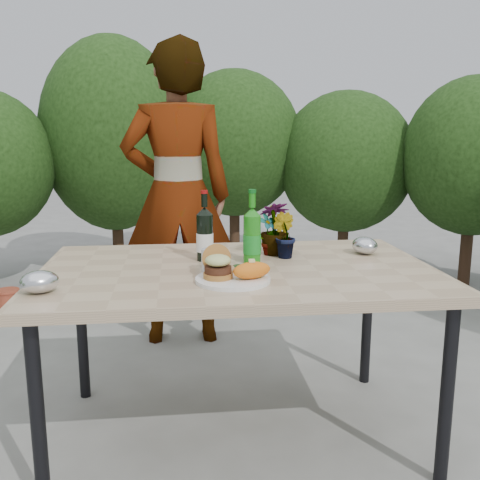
{
  "coord_description": "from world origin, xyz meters",
  "views": [
    {
      "loc": [
        -0.23,
        -2.12,
        1.29
      ],
      "look_at": [
        0.0,
        -0.08,
        0.88
      ],
      "focal_mm": 40.0,
      "sensor_mm": 36.0,
      "label": 1
    }
  ],
  "objects": [
    {
      "name": "sweet_potato",
      "position": [
        0.03,
        -0.23,
        0.8
      ],
      "size": [
        0.17,
        0.12,
        0.06
      ],
      "primitive_type": "ellipsoid",
      "rotation": [
        0.0,
        0.0,
        0.35
      ],
      "color": "orange",
      "rests_on": "dinner_plate"
    },
    {
      "name": "wine_bottle",
      "position": [
        -0.13,
        0.14,
        0.86
      ],
      "size": [
        0.07,
        0.07,
        0.3
      ],
      "rotation": [
        0.0,
        0.0,
        -0.42
      ],
      "color": "black",
      "rests_on": "patio_table"
    },
    {
      "name": "terracotta_pot",
      "position": [
        -1.53,
        1.9,
        0.07
      ],
      "size": [
        0.17,
        0.17,
        0.14
      ],
      "color": "#B1462D",
      "rests_on": "ground"
    },
    {
      "name": "seedling_left",
      "position": [
        0.16,
        0.21,
        0.85
      ],
      "size": [
        0.12,
        0.11,
        0.19
      ],
      "primitive_type": "imported",
      "rotation": [
        0.0,
        0.0,
        0.58
      ],
      "color": "#2B5E20",
      "rests_on": "patio_table"
    },
    {
      "name": "dinner_plate",
      "position": [
        -0.04,
        -0.21,
        0.76
      ],
      "size": [
        0.28,
        0.28,
        0.01
      ],
      "primitive_type": "cylinder",
      "color": "white",
      "rests_on": "patio_table"
    },
    {
      "name": "foil_packet_right",
      "position": [
        0.6,
        0.18,
        0.79
      ],
      "size": [
        0.13,
        0.15,
        0.08
      ],
      "primitive_type": "ellipsoid",
      "rotation": [
        0.0,
        0.0,
        1.79
      ],
      "color": "silver",
      "rests_on": "patio_table"
    },
    {
      "name": "seedling_mid",
      "position": [
        0.22,
        0.15,
        0.85
      ],
      "size": [
        0.13,
        0.14,
        0.2
      ],
      "primitive_type": "imported",
      "rotation": [
        0.0,
        0.0,
        2.17
      ],
      "color": "#2A6020",
      "rests_on": "patio_table"
    },
    {
      "name": "person",
      "position": [
        -0.24,
        1.14,
        0.91
      ],
      "size": [
        0.68,
        0.45,
        1.83
      ],
      "primitive_type": "imported",
      "rotation": [
        0.0,
        0.0,
        3.17
      ],
      "color": "#9C634E",
      "rests_on": "ground"
    },
    {
      "name": "blue_bowl",
      "position": [
        0.22,
        0.44,
        0.81
      ],
      "size": [
        0.19,
        0.19,
        0.12
      ],
      "primitive_type": "imported",
      "rotation": [
        0.0,
        0.0,
        0.38
      ],
      "color": "white",
      "rests_on": "patio_table"
    },
    {
      "name": "seedling_right",
      "position": [
        0.19,
        0.22,
        0.87
      ],
      "size": [
        0.16,
        0.16,
        0.24
      ],
      "primitive_type": "imported",
      "rotation": [
        0.0,
        0.0,
        3.4
      ],
      "color": "#28531C",
      "rests_on": "patio_table"
    },
    {
      "name": "grilled_veg",
      "position": [
        -0.02,
        -0.12,
        0.78
      ],
      "size": [
        0.08,
        0.05,
        0.03
      ],
      "color": "olive",
      "rests_on": "dinner_plate"
    },
    {
      "name": "shrub_hedge",
      "position": [
        0.45,
        1.49,
        1.12
      ],
      "size": [
        6.95,
        5.13,
        2.17
      ],
      "color": "#382316",
      "rests_on": "ground"
    },
    {
      "name": "ground",
      "position": [
        0.0,
        0.0,
        0.0
      ],
      "size": [
        80.0,
        80.0,
        0.0
      ],
      "primitive_type": "plane",
      "color": "slate",
      "rests_on": "ground"
    },
    {
      "name": "sparkling_water",
      "position": [
        0.07,
        0.07,
        0.86
      ],
      "size": [
        0.08,
        0.08,
        0.31
      ],
      "rotation": [
        0.0,
        0.0,
        0.25
      ],
      "color": "#1D7E16",
      "rests_on": "patio_table"
    },
    {
      "name": "foil_packet_left",
      "position": [
        -0.72,
        -0.28,
        0.79
      ],
      "size": [
        0.16,
        0.15,
        0.08
      ],
      "primitive_type": "ellipsoid",
      "rotation": [
        0.0,
        0.0,
        0.35
      ],
      "color": "silver",
      "rests_on": "patio_table"
    },
    {
      "name": "plastic_cup",
      "position": [
        -0.12,
        -0.07,
        0.8
      ],
      "size": [
        0.07,
        0.07,
        0.09
      ],
      "primitive_type": "cylinder",
      "color": "silver",
      "rests_on": "patio_table"
    },
    {
      "name": "burger_stack",
      "position": [
        -0.1,
        -0.19,
        0.81
      ],
      "size": [
        0.11,
        0.16,
        0.11
      ],
      "color": "#B7722D",
      "rests_on": "dinner_plate"
    },
    {
      "name": "patio_table",
      "position": [
        0.0,
        0.0,
        0.69
      ],
      "size": [
        1.6,
        1.0,
        0.75
      ],
      "color": "tan",
      "rests_on": "ground"
    }
  ]
}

